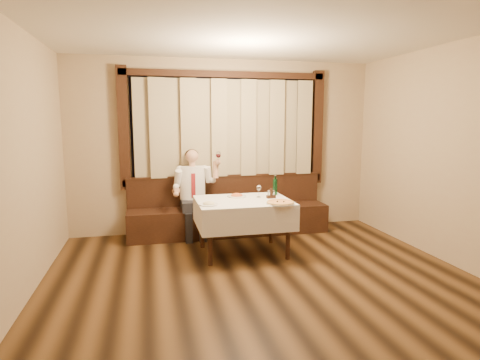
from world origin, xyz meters
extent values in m
cube|color=black|center=(0.00, 0.00, -0.01)|extent=(5.00, 6.00, 0.01)
cube|color=silver|center=(0.00, 0.00, 2.80)|extent=(5.00, 6.00, 0.01)
cube|color=tan|center=(0.00, 3.00, 1.40)|extent=(5.00, 0.01, 2.80)
cube|color=black|center=(0.00, 2.98, 1.70)|extent=(3.00, 0.02, 1.60)
cube|color=orange|center=(-0.70, 2.97, 1.40)|extent=(0.50, 0.01, 0.40)
cube|color=black|center=(0.00, 2.94, 0.85)|extent=(3.30, 0.12, 0.10)
cube|color=black|center=(0.00, 2.94, 2.55)|extent=(3.30, 0.12, 0.10)
cube|color=black|center=(-1.60, 2.94, 1.70)|extent=(0.16, 0.12, 1.90)
cube|color=black|center=(1.60, 2.94, 1.70)|extent=(0.16, 0.12, 1.90)
cube|color=#91805D|center=(0.00, 2.88, 1.70)|extent=(2.90, 0.08, 1.55)
cube|color=black|center=(0.00, 2.68, 0.23)|extent=(3.20, 0.60, 0.45)
cube|color=black|center=(0.00, 2.92, 0.68)|extent=(3.20, 0.12, 0.45)
cube|color=black|center=(0.00, 2.92, 0.92)|extent=(3.20, 0.14, 0.04)
cylinder|color=black|center=(-0.52, 1.33, 0.35)|extent=(0.06, 0.06, 0.71)
cylinder|color=black|center=(0.52, 1.33, 0.35)|extent=(0.06, 0.06, 0.71)
cylinder|color=black|center=(-0.52, 2.07, 0.35)|extent=(0.06, 0.06, 0.71)
cylinder|color=black|center=(0.52, 2.07, 0.35)|extent=(0.06, 0.06, 0.71)
cube|color=black|center=(0.00, 1.70, 0.73)|extent=(1.20, 0.90, 0.04)
cube|color=silver|center=(0.00, 1.70, 0.75)|extent=(1.26, 0.96, 0.01)
cube|color=silver|center=(0.00, 1.22, 0.58)|extent=(1.26, 0.01, 0.35)
cube|color=silver|center=(0.00, 2.18, 0.58)|extent=(1.26, 0.01, 0.35)
cube|color=silver|center=(-0.63, 1.70, 0.58)|extent=(0.01, 0.96, 0.35)
cube|color=silver|center=(0.63, 1.70, 0.58)|extent=(0.01, 0.96, 0.35)
cylinder|color=white|center=(0.41, 1.34, 0.76)|extent=(0.37, 0.37, 0.01)
cylinder|color=orange|center=(0.41, 1.34, 0.77)|extent=(0.34, 0.34, 0.01)
torus|color=tan|center=(0.41, 1.34, 0.78)|extent=(0.36, 0.36, 0.03)
sphere|color=black|center=(0.37, 1.36, 0.78)|extent=(0.02, 0.02, 0.02)
sphere|color=black|center=(0.45, 1.33, 0.78)|extent=(0.02, 0.02, 0.02)
cylinder|color=white|center=(-0.04, 1.93, 0.76)|extent=(0.27, 0.27, 0.02)
ellipsoid|color=#B93C1D|center=(-0.04, 1.93, 0.81)|extent=(0.17, 0.17, 0.08)
cylinder|color=white|center=(-0.51, 1.47, 0.76)|extent=(0.24, 0.24, 0.01)
ellipsoid|color=beige|center=(-0.51, 1.47, 0.80)|extent=(0.15, 0.15, 0.07)
cylinder|color=#0D401B|center=(0.53, 1.94, 0.87)|extent=(0.06, 0.06, 0.24)
cylinder|color=#0D401B|center=(0.53, 1.94, 1.01)|extent=(0.03, 0.03, 0.05)
cylinder|color=silver|center=(0.53, 1.94, 1.04)|extent=(0.03, 0.03, 0.01)
cylinder|color=white|center=(0.26, 1.84, 0.76)|extent=(0.06, 0.06, 0.01)
cylinder|color=white|center=(0.26, 1.84, 0.81)|extent=(0.01, 0.01, 0.09)
ellipsoid|color=white|center=(0.26, 1.84, 0.89)|extent=(0.07, 0.07, 0.08)
cube|color=black|center=(0.40, 1.73, 0.78)|extent=(0.13, 0.08, 0.04)
cube|color=black|center=(0.40, 1.73, 0.84)|extent=(0.03, 0.06, 0.09)
cylinder|color=white|center=(0.37, 1.72, 0.82)|extent=(0.03, 0.03, 0.07)
cylinder|color=silver|center=(0.37, 1.72, 0.86)|extent=(0.03, 0.03, 0.01)
cylinder|color=white|center=(0.44, 1.73, 0.82)|extent=(0.03, 0.03, 0.07)
cylinder|color=silver|center=(0.44, 1.73, 0.86)|extent=(0.03, 0.03, 0.01)
cube|color=black|center=(-0.58, 2.57, 0.53)|extent=(0.38, 0.43, 0.15)
cube|color=black|center=(-0.68, 2.36, 0.23)|extent=(0.10, 0.11, 0.45)
cube|color=black|center=(-0.48, 2.36, 0.23)|extent=(0.10, 0.11, 0.45)
ellipsoid|color=white|center=(-0.58, 2.71, 0.86)|extent=(0.40, 0.25, 0.51)
cube|color=maroon|center=(-0.58, 2.58, 0.83)|extent=(0.06, 0.01, 0.38)
cylinder|color=tan|center=(-0.58, 2.71, 1.15)|extent=(0.10, 0.10, 0.08)
sphere|color=tan|center=(-0.58, 2.71, 1.28)|extent=(0.20, 0.20, 0.20)
ellipsoid|color=black|center=(-0.58, 2.74, 1.31)|extent=(0.21, 0.21, 0.15)
sphere|color=white|center=(-0.77, 2.71, 1.07)|extent=(0.12, 0.12, 0.12)
sphere|color=white|center=(-0.39, 2.71, 1.07)|extent=(0.12, 0.12, 0.12)
sphere|color=tan|center=(-0.87, 2.32, 0.75)|extent=(0.08, 0.08, 0.08)
sphere|color=tan|center=(-0.20, 2.55, 1.19)|extent=(0.09, 0.09, 0.09)
cylinder|color=white|center=(-0.20, 2.52, 1.23)|extent=(0.01, 0.01, 0.10)
ellipsoid|color=white|center=(-0.20, 2.52, 1.31)|extent=(0.08, 0.08, 0.10)
ellipsoid|color=#4C070F|center=(-0.20, 2.52, 1.29)|extent=(0.06, 0.06, 0.06)
camera|label=1|loc=(-1.25, -3.51, 1.85)|focal=30.00mm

